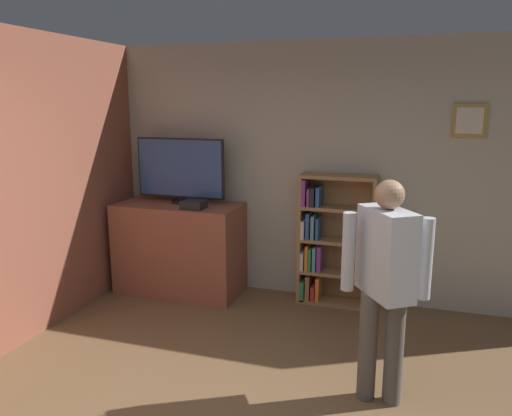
# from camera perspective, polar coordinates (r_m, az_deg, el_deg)

# --- Properties ---
(wall_back) EXTENTS (6.30, 0.09, 2.70)m
(wall_back) POSITION_cam_1_polar(r_m,az_deg,el_deg) (5.32, 6.45, 4.03)
(wall_back) COLOR #B2AD9E
(wall_back) RESTS_ON ground_plane
(wall_side_brick) EXTENTS (0.06, 4.45, 2.70)m
(wall_side_brick) POSITION_cam_1_polar(r_m,az_deg,el_deg) (4.97, -22.89, 2.56)
(wall_side_brick) COLOR #93513D
(wall_side_brick) RESTS_ON ground_plane
(tv_ledge) EXTENTS (1.35, 0.66, 1.00)m
(tv_ledge) POSITION_cam_1_polar(r_m,az_deg,el_deg) (5.60, -8.70, -4.56)
(tv_ledge) COLOR #93513D
(tv_ledge) RESTS_ON ground_plane
(television) EXTENTS (1.01, 0.22, 0.71)m
(television) POSITION_cam_1_polar(r_m,az_deg,el_deg) (5.48, -8.62, 4.35)
(television) COLOR black
(television) RESTS_ON tv_ledge
(game_console) EXTENTS (0.23, 0.20, 0.09)m
(game_console) POSITION_cam_1_polar(r_m,az_deg,el_deg) (5.21, -7.14, 0.38)
(game_console) COLOR black
(game_console) RESTS_ON tv_ledge
(bookshelf) EXTENTS (0.78, 0.28, 1.37)m
(bookshelf) POSITION_cam_1_polar(r_m,az_deg,el_deg) (5.24, 8.36, -3.82)
(bookshelf) COLOR #997047
(bookshelf) RESTS_ON ground_plane
(person) EXTENTS (0.59, 0.50, 1.59)m
(person) POSITION_cam_1_polar(r_m,az_deg,el_deg) (3.52, 14.53, -7.40)
(person) COLOR #56514C
(person) RESTS_ON ground_plane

